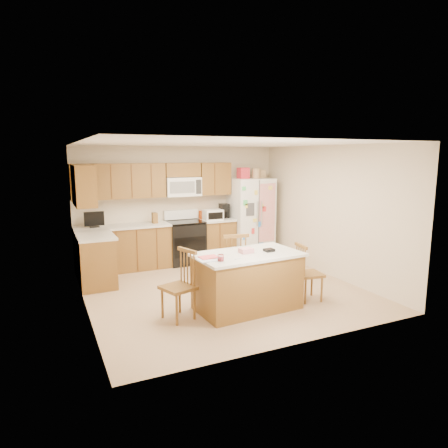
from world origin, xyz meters
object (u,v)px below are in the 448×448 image
refrigerator (251,217)px  stove (185,241)px  island (247,281)px  windsor_chair_back (233,265)px  windsor_chair_left (179,287)px  windsor_chair_right (308,274)px

refrigerator → stove: bearing=177.7°
island → windsor_chair_back: (0.09, 0.67, 0.06)m
stove → island: stove is taller
stove → windsor_chair_left: bearing=-110.8°
stove → windsor_chair_left: 3.01m
windsor_chair_right → windsor_chair_back: bearing=141.9°
windsor_chair_left → windsor_chair_back: 1.29m
windsor_chair_back → island: bearing=-98.0°
refrigerator → windsor_chair_right: refrigerator is taller
island → windsor_chair_right: (1.06, -0.08, -0.00)m
refrigerator → windsor_chair_left: (-2.64, -2.75, -0.45)m
refrigerator → windsor_chair_right: 2.99m
windsor_chair_left → windsor_chair_right: bearing=-4.2°
windsor_chair_back → stove: bearing=92.0°
refrigerator → island: bearing=-119.4°
refrigerator → windsor_chair_left: refrigerator is taller
stove → windsor_chair_back: (0.08, -2.21, 0.02)m
island → windsor_chair_left: windsor_chair_left is taller
stove → windsor_chair_left: size_ratio=1.13×
windsor_chair_left → windsor_chair_back: (1.15, 0.60, 0.03)m
refrigerator → windsor_chair_back: bearing=-124.8°
stove → island: (-0.02, -2.89, -0.04)m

